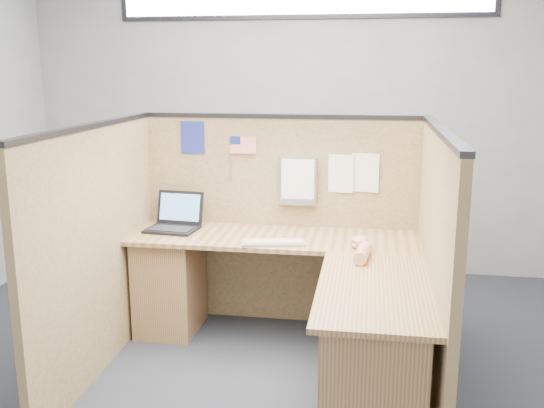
% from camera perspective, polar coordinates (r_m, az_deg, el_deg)
% --- Properties ---
extents(floor, '(5.00, 5.00, 0.00)m').
position_cam_1_polar(floor, '(3.78, -1.50, -16.57)').
color(floor, black).
rests_on(floor, ground).
extents(wall_back, '(5.00, 0.00, 5.00)m').
position_cam_1_polar(wall_back, '(5.54, 2.78, 8.08)').
color(wall_back, gray).
rests_on(wall_back, floor).
extents(wall_front, '(5.00, 0.00, 5.00)m').
position_cam_1_polar(wall_front, '(1.25, -21.69, -9.34)').
color(wall_front, gray).
rests_on(wall_front, floor).
extents(cubicle_partitions, '(2.06, 1.83, 1.53)m').
position_cam_1_polar(cubicle_partitions, '(3.87, -0.39, -3.49)').
color(cubicle_partitions, brown).
rests_on(cubicle_partitions, floor).
extents(l_desk, '(1.95, 1.75, 0.73)m').
position_cam_1_polar(l_desk, '(3.84, 2.01, -9.59)').
color(l_desk, brown).
rests_on(l_desk, floor).
extents(laptop, '(0.37, 0.36, 0.25)m').
position_cam_1_polar(laptop, '(4.35, -9.15, -1.49)').
color(laptop, black).
rests_on(laptop, l_desk).
extents(keyboard, '(0.43, 0.21, 0.03)m').
position_cam_1_polar(keyboard, '(3.92, 0.14, -3.66)').
color(keyboard, gray).
rests_on(keyboard, l_desk).
extents(mouse, '(0.14, 0.11, 0.05)m').
position_cam_1_polar(mouse, '(3.88, 8.35, -3.79)').
color(mouse, silver).
rests_on(mouse, l_desk).
extents(hand_forearm, '(0.12, 0.42, 0.09)m').
position_cam_1_polar(hand_forearm, '(3.73, 8.48, -4.21)').
color(hand_forearm, tan).
rests_on(hand_forearm, l_desk).
extents(blue_poster, '(0.17, 0.01, 0.23)m').
position_cam_1_polar(blue_poster, '(4.42, -7.48, 6.23)').
color(blue_poster, navy).
rests_on(blue_poster, cubicle_partitions).
extents(american_flag, '(0.19, 0.01, 0.33)m').
position_cam_1_polar(american_flag, '(4.32, -3.01, 5.44)').
color(american_flag, olive).
rests_on(american_flag, cubicle_partitions).
extents(file_holder, '(0.26, 0.05, 0.34)m').
position_cam_1_polar(file_holder, '(4.28, 2.48, 2.15)').
color(file_holder, slate).
rests_on(file_holder, cubicle_partitions).
extents(paper_left, '(0.21, 0.03, 0.27)m').
position_cam_1_polar(paper_left, '(4.27, 6.25, 2.87)').
color(paper_left, white).
rests_on(paper_left, cubicle_partitions).
extents(paper_right, '(0.21, 0.02, 0.27)m').
position_cam_1_polar(paper_right, '(4.27, 8.60, 2.92)').
color(paper_right, white).
rests_on(paper_right, cubicle_partitions).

